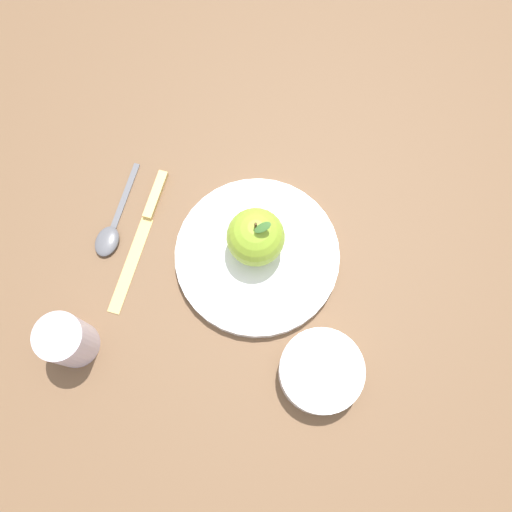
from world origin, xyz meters
The scene contains 7 objects.
ground_plane centered at (0.00, 0.00, 0.00)m, with size 2.40×2.40×0.00m, color brown.
dinner_plate centered at (0.03, 0.00, 0.01)m, with size 0.24×0.24×0.02m.
apple centered at (0.02, 0.01, 0.06)m, with size 0.08×0.08×0.10m.
side_bowl centered at (0.17, -0.12, 0.02)m, with size 0.11×0.11×0.04m.
cup centered at (-0.15, -0.22, 0.05)m, with size 0.06×0.06×0.08m.
knife centered at (-0.15, -0.03, 0.00)m, with size 0.05×0.23×0.01m.
spoon centered at (-0.19, -0.06, 0.01)m, with size 0.05×0.16×0.01m.
Camera 1 is at (0.12, -0.21, 0.75)m, focal length 37.25 mm.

